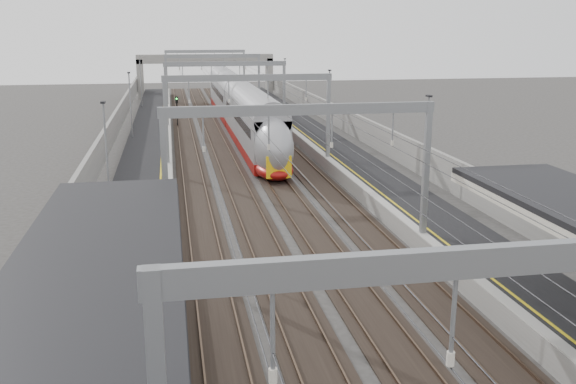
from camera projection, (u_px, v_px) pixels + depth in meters
name	position (u px, v px, depth m)	size (l,w,h in m)	color
platform_left	(147.00, 162.00, 51.81)	(4.00, 120.00, 1.00)	black
platform_right	(339.00, 155.00, 54.60)	(4.00, 120.00, 1.00)	black
tracks	(245.00, 164.00, 53.31)	(11.40, 140.00, 0.20)	black
overhead_line	(236.00, 83.00, 58.11)	(13.00, 140.00, 6.60)	gray
overbridge	(205.00, 64.00, 104.42)	(22.00, 2.20, 6.90)	gray
wall_left	(105.00, 150.00, 50.97)	(0.30, 120.00, 3.20)	gray
wall_right	(375.00, 141.00, 54.88)	(0.30, 120.00, 3.20)	gray
train	(241.00, 112.00, 68.92)	(2.91, 52.95, 4.59)	#9A110E
signal_green	(177.00, 106.00, 72.95)	(0.32, 0.32, 3.48)	black
signal_red_near	(248.00, 102.00, 76.46)	(0.32, 0.32, 3.48)	black
signal_red_far	(266.00, 102.00, 76.89)	(0.32, 0.32, 3.48)	black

